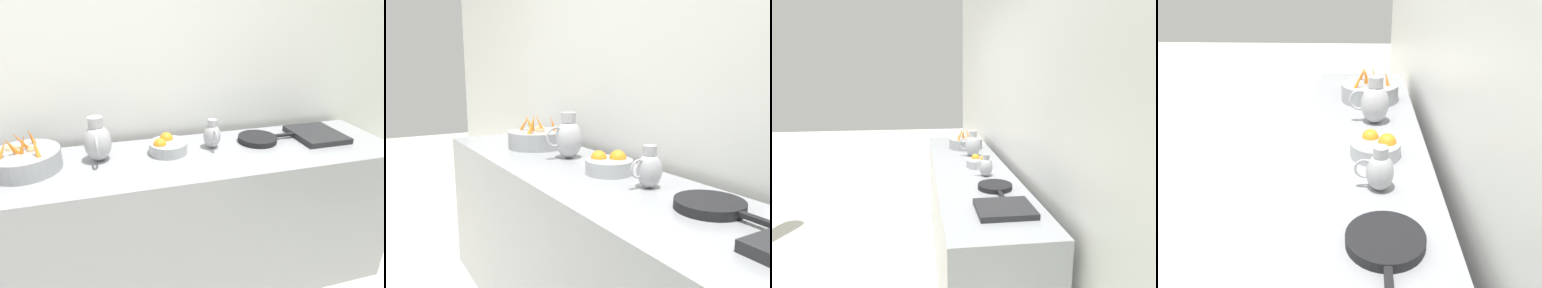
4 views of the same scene
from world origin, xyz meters
TOP-DOWN VIEW (x-y plane):
  - tile_wall_left at (-1.95, 0.68)m, footprint 0.10×8.11m
  - prep_counter at (-1.52, 0.18)m, footprint 0.63×2.78m
  - vegetable_colander at (-1.58, -0.58)m, footprint 0.36×0.36m
  - orange_bowl at (-1.60, 0.18)m, footprint 0.22×0.22m
  - metal_pitcher_tall at (-1.60, -0.21)m, footprint 0.21×0.15m
  - metal_pitcher_short at (-1.60, 0.46)m, footprint 0.15×0.11m
  - skillet_on_counter at (-1.61, 0.77)m, footprint 0.25×0.41m

SIDE VIEW (x-z plane):
  - prep_counter at x=-1.52m, z-range 0.00..0.94m
  - skillet_on_counter at x=-1.61m, z-range 0.94..0.97m
  - orange_bowl at x=-1.60m, z-range 0.93..1.03m
  - vegetable_colander at x=-1.58m, z-range 0.88..1.10m
  - metal_pitcher_short at x=-1.60m, z-range 0.93..1.11m
  - metal_pitcher_tall at x=-1.60m, z-range 0.93..1.18m
  - tile_wall_left at x=-1.95m, z-range 0.00..3.00m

